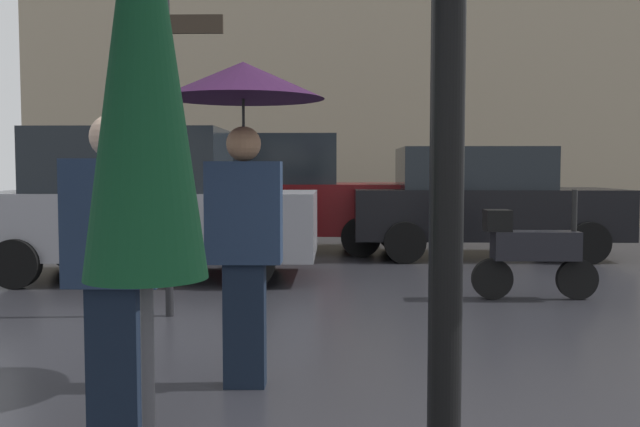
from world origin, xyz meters
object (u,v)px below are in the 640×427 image
(parked_car_right, at_px, (282,193))
(parked_car_distant, at_px, (481,201))
(pedestrian_with_umbrella, at_px, (243,131))
(street_signpost, at_px, (168,126))
(pedestrian_with_bag, at_px, (116,258))
(folded_patio_umbrella_near, at_px, (143,89))
(parked_car_left, at_px, (145,204))
(parked_scooter, at_px, (531,250))

(parked_car_right, bearing_deg, parked_car_distant, 173.29)
(pedestrian_with_umbrella, xyz_separation_m, parked_car_right, (-0.35, 7.89, -0.68))
(pedestrian_with_umbrella, bearing_deg, street_signpost, -82.48)
(pedestrian_with_bag, bearing_deg, parked_car_right, -62.95)
(folded_patio_umbrella_near, relative_size, street_signpost, 0.77)
(parked_car_right, bearing_deg, folded_patio_umbrella_near, 98.52)
(parked_car_right, bearing_deg, pedestrian_with_umbrella, 98.64)
(folded_patio_umbrella_near, height_order, street_signpost, street_signpost)
(folded_patio_umbrella_near, relative_size, pedestrian_with_bag, 1.37)
(pedestrian_with_umbrella, bearing_deg, parked_car_left, -84.93)
(folded_patio_umbrella_near, bearing_deg, parked_car_left, 105.27)
(parked_car_distant, bearing_deg, parked_car_left, 36.34)
(parked_car_left, xyz_separation_m, street_signpost, (0.90, -2.46, 0.89))
(parked_car_distant, xyz_separation_m, street_signpost, (-4.08, -4.89, 0.95))
(parked_scooter, bearing_deg, street_signpost, -167.62)
(folded_patio_umbrella_near, height_order, pedestrian_with_umbrella, folded_patio_umbrella_near)
(parked_car_distant, bearing_deg, pedestrian_with_bag, 76.26)
(parked_scooter, height_order, parked_car_left, parked_car_left)
(parked_scooter, relative_size, parked_car_distant, 0.32)
(parked_scooter, relative_size, parked_car_left, 0.32)
(folded_patio_umbrella_near, xyz_separation_m, parked_car_distant, (2.95, 9.90, -0.75))
(pedestrian_with_bag, xyz_separation_m, parked_car_distant, (3.61, 8.07, -0.06))
(parked_car_right, height_order, parked_car_distant, parked_car_right)
(pedestrian_with_umbrella, relative_size, parked_car_distant, 0.50)
(parked_scooter, bearing_deg, parked_car_right, 122.03)
(pedestrian_with_bag, xyz_separation_m, parked_scooter, (3.37, 4.16, -0.44))
(folded_patio_umbrella_near, bearing_deg, street_signpost, 102.77)
(parked_car_right, bearing_deg, street_signpost, 89.17)
(parked_scooter, xyz_separation_m, parked_car_left, (-4.75, 1.47, 0.44))
(pedestrian_with_bag, height_order, parked_scooter, pedestrian_with_bag)
(street_signpost, bearing_deg, pedestrian_with_bag, -81.50)
(parked_scooter, distance_m, parked_car_right, 5.66)
(folded_patio_umbrella_near, distance_m, parked_car_left, 7.77)
(parked_car_right, bearing_deg, parked_scooter, 130.12)
(parked_car_left, relative_size, street_signpost, 1.42)
(folded_patio_umbrella_near, distance_m, parked_car_right, 10.70)
(parked_car_left, height_order, parked_car_distant, parked_car_left)
(pedestrian_with_bag, xyz_separation_m, parked_car_right, (0.22, 8.84, 0.04))
(parked_scooter, distance_m, parked_car_distant, 3.93)
(pedestrian_with_umbrella, height_order, parked_car_distant, pedestrian_with_umbrella)
(parked_car_right, relative_size, parked_car_distant, 0.93)
(parked_car_right, bearing_deg, pedestrian_with_bag, 94.73)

